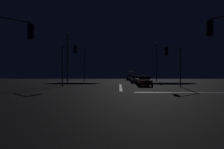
{
  "coord_description": "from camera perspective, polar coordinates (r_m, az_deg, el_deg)",
  "views": [
    {
      "loc": [
        -0.16,
        -18.89,
        1.79
      ],
      "look_at": [
        -1.4,
        11.88,
        1.8
      ],
      "focal_mm": 30.05,
      "sensor_mm": 36.0,
      "label": 1
    }
  ],
  "objects": [
    {
      "name": "snow_bank_right_curb",
      "position": [
        35.72,
        17.32,
        -2.51
      ],
      "size": [
        9.92,
        1.5,
        0.49
      ],
      "color": "white",
      "rests_on": "ground"
    },
    {
      "name": "sedan_black",
      "position": [
        34.81,
        8.98,
        -1.65
      ],
      "size": [
        2.02,
        4.33,
        1.57
      ],
      "color": "black",
      "rests_on": "ground"
    },
    {
      "name": "centre_line_ns",
      "position": [
        38.81,
        2.55,
        -2.66
      ],
      "size": [
        22.0,
        0.15,
        0.01
      ],
      "color": "yellow",
      "rests_on": "ground"
    },
    {
      "name": "streetlamp_left_near",
      "position": [
        34.24,
        -13.4,
        6.16
      ],
      "size": [
        0.44,
        0.44,
        9.56
      ],
      "color": "#424247",
      "rests_on": "ground"
    },
    {
      "name": "box_truck",
      "position": [
        65.05,
        5.72,
        -0.1
      ],
      "size": [
        2.68,
        8.28,
        3.08
      ],
      "color": "beige",
      "rests_on": "ground"
    },
    {
      "name": "sedan_green",
      "position": [
        58.05,
        5.75,
        -1.0
      ],
      "size": [
        2.02,
        4.33,
        1.57
      ],
      "color": "#14512D",
      "rests_on": "ground"
    },
    {
      "name": "traffic_signal_nw",
      "position": [
        27.59,
        -13.34,
        4.95
      ],
      "size": [
        2.87,
        2.87,
        6.09
      ],
      "color": "#4C4C51",
      "rests_on": "ground"
    },
    {
      "name": "sedan_blue",
      "position": [
        52.05,
        6.38,
        -1.11
      ],
      "size": [
        2.02,
        4.33,
        1.57
      ],
      "color": "navy",
      "rests_on": "ground"
    },
    {
      "name": "sedan_silver",
      "position": [
        45.56,
        7.04,
        -1.27
      ],
      "size": [
        2.02,
        4.33,
        1.57
      ],
      "color": "#B7B7BC",
      "rests_on": "ground"
    },
    {
      "name": "ground",
      "position": [
        18.98,
        2.79,
        -5.58
      ],
      "size": [
        120.0,
        120.0,
        0.1
      ],
      "primitive_type": "cube",
      "color": "black"
    },
    {
      "name": "streetlamp_right_far",
      "position": [
        49.85,
        13.38,
        4.48
      ],
      "size": [
        0.44,
        0.44,
        10.01
      ],
      "color": "#424247",
      "rests_on": "ground"
    },
    {
      "name": "snow_bank_left_curb",
      "position": [
        35.92,
        -12.08,
        -2.51
      ],
      "size": [
        11.24,
        1.5,
        0.46
      ],
      "color": "white",
      "rests_on": "ground"
    },
    {
      "name": "sedan_red",
      "position": [
        29.11,
        9.84,
        -1.97
      ],
      "size": [
        2.02,
        4.33,
        1.57
      ],
      "color": "maroon",
      "rests_on": "ground"
    },
    {
      "name": "stop_line_north",
      "position": [
        27.23,
        2.65,
        -3.78
      ],
      "size": [
        0.35,
        14.19,
        0.01
      ],
      "color": "white",
      "rests_on": "ground"
    },
    {
      "name": "crosswalk_bar_east",
      "position": [
        20.81,
        26.65,
        -4.94
      ],
      "size": [
        14.19,
        0.4,
        0.01
      ],
      "color": "white",
      "rests_on": "ground"
    },
    {
      "name": "streetlamp_left_far",
      "position": [
        49.75,
        -8.39,
        3.93
      ],
      "size": [
        0.44,
        0.44,
        9.06
      ],
      "color": "#424247",
      "rests_on": "ground"
    },
    {
      "name": "sedan_white",
      "position": [
        40.05,
        7.28,
        -1.44
      ],
      "size": [
        2.02,
        4.33,
        1.57
      ],
      "color": "silver",
      "rests_on": "ground"
    },
    {
      "name": "traffic_signal_ne",
      "position": [
        27.55,
        18.48,
        4.55
      ],
      "size": [
        3.01,
        3.01,
        5.78
      ],
      "color": "#4C4C51",
      "rests_on": "ground"
    }
  ]
}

